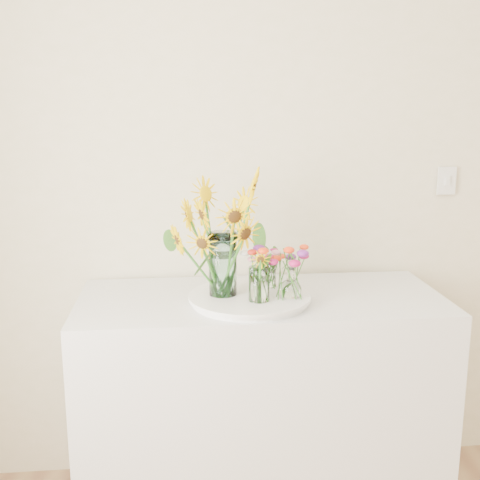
% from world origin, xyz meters
% --- Properties ---
extents(counter, '(1.40, 0.60, 0.90)m').
position_xyz_m(counter, '(-0.51, 1.93, 0.45)').
color(counter, white).
rests_on(counter, ground_plane).
extents(tray, '(0.43, 0.43, 0.02)m').
position_xyz_m(tray, '(-0.56, 1.86, 0.91)').
color(tray, white).
rests_on(tray, counter).
extents(mason_jar, '(0.13, 0.13, 0.24)m').
position_xyz_m(mason_jar, '(-0.66, 1.88, 1.05)').
color(mason_jar, '#A5D8D3').
rests_on(mason_jar, tray).
extents(sunflower_bouquet, '(0.84, 0.84, 0.48)m').
position_xyz_m(sunflower_bouquet, '(-0.66, 1.88, 1.16)').
color(sunflower_bouquet, yellow).
rests_on(sunflower_bouquet, tray).
extents(small_vase_a, '(0.08, 0.08, 0.13)m').
position_xyz_m(small_vase_a, '(-0.54, 1.79, 0.99)').
color(small_vase_a, white).
rests_on(small_vase_a, tray).
extents(wildflower_posy_a, '(0.19, 0.19, 0.22)m').
position_xyz_m(wildflower_posy_a, '(-0.54, 1.79, 1.03)').
color(wildflower_posy_a, '#FA3F15').
rests_on(wildflower_posy_a, tray).
extents(small_vase_b, '(0.10, 0.10, 0.12)m').
position_xyz_m(small_vase_b, '(-0.42, 1.82, 0.98)').
color(small_vase_b, white).
rests_on(small_vase_b, tray).
extents(wildflower_posy_b, '(0.22, 0.22, 0.21)m').
position_xyz_m(wildflower_posy_b, '(-0.42, 1.82, 1.03)').
color(wildflower_posy_b, '#FA3F15').
rests_on(wildflower_posy_b, tray).
extents(small_vase_c, '(0.07, 0.07, 0.10)m').
position_xyz_m(small_vase_c, '(-0.48, 1.96, 0.98)').
color(small_vase_c, white).
rests_on(small_vase_c, tray).
extents(wildflower_posy_c, '(0.19, 0.19, 0.19)m').
position_xyz_m(wildflower_posy_c, '(-0.48, 1.96, 1.02)').
color(wildflower_posy_c, '#FA3F15').
rests_on(wildflower_posy_c, tray).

